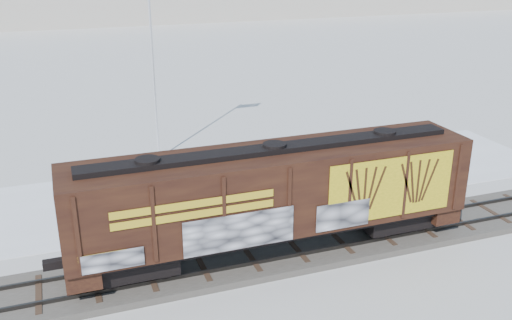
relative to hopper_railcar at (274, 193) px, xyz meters
name	(u,v)px	position (x,y,z in m)	size (l,w,h in m)	color
ground	(249,261)	(-1.04, 0.01, -2.86)	(500.00, 500.00, 0.00)	white
rail_track	(249,258)	(-1.04, 0.01, -2.72)	(50.00, 3.40, 0.43)	#59544C
parking_strip	(202,191)	(-1.04, 7.51, -2.85)	(40.00, 8.00, 0.03)	white
hopper_railcar	(274,193)	(0.00, 0.00, 0.00)	(16.12, 3.06, 4.38)	black
flagpole	(156,83)	(-2.07, 13.27, 1.74)	(2.30, 0.90, 12.30)	silver
car_silver	(170,193)	(-2.96, 6.16, -2.11)	(1.72, 4.27, 1.45)	#A4A7AB
car_white	(252,172)	(1.61, 7.21, -2.05)	(1.67, 4.78, 1.58)	silver
car_dark	(249,176)	(1.35, 6.86, -2.09)	(2.09, 5.13, 1.49)	black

